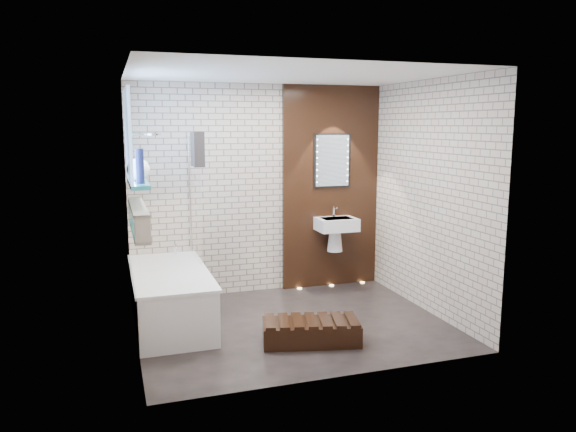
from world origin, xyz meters
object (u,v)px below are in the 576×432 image
object	(u,v)px
bath_screen	(195,198)
bathtub	(170,297)
walnut_step	(311,332)
led_mirror	(332,161)
washbasin	(336,229)

from	to	relation	value
bath_screen	bathtub	bearing A→B (deg)	-128.90
bathtub	walnut_step	size ratio (longest dim) A/B	1.86
bathtub	led_mirror	xyz separation A→B (m)	(2.17, 0.78, 1.36)
bathtub	led_mirror	distance (m)	2.68
washbasin	led_mirror	xyz separation A→B (m)	(0.00, 0.16, 0.86)
walnut_step	bathtub	bearing A→B (deg)	141.82
bathtub	walnut_step	world-z (taller)	bathtub
bathtub	washbasin	size ratio (longest dim) A/B	3.00
bathtub	bath_screen	bearing A→B (deg)	51.10
washbasin	walnut_step	xyz separation A→B (m)	(-0.93, -1.60, -0.68)
bath_screen	walnut_step	bearing A→B (deg)	-57.95
walnut_step	washbasin	bearing A→B (deg)	59.75
walnut_step	bath_screen	bearing A→B (deg)	122.05
led_mirror	walnut_step	bearing A→B (deg)	-117.96
bath_screen	led_mirror	world-z (taller)	led_mirror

